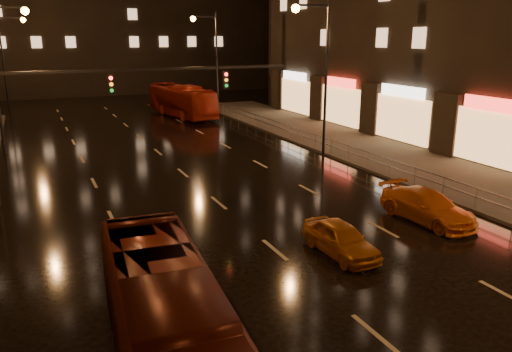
{
  "coord_description": "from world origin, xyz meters",
  "views": [
    {
      "loc": [
        -7.79,
        -5.37,
        7.7
      ],
      "look_at": [
        -0.09,
        11.5,
        2.5
      ],
      "focal_mm": 35.0,
      "sensor_mm": 36.0,
      "label": 1
    }
  ],
  "objects_px": {
    "bus_red": "(169,333)",
    "taxi_near": "(341,239)",
    "taxi_far": "(427,206)",
    "bus_curb": "(181,101)"
  },
  "relations": [
    {
      "from": "bus_curb",
      "to": "taxi_near",
      "type": "xyz_separation_m",
      "value": [
        -4.06,
        -34.14,
        -0.94
      ]
    },
    {
      "from": "bus_curb",
      "to": "bus_red",
      "type": "bearing_deg",
      "value": -114.31
    },
    {
      "from": "taxi_far",
      "to": "bus_red",
      "type": "bearing_deg",
      "value": -160.1
    },
    {
      "from": "bus_red",
      "to": "taxi_near",
      "type": "height_order",
      "value": "bus_red"
    },
    {
      "from": "bus_red",
      "to": "taxi_far",
      "type": "bearing_deg",
      "value": 28.82
    },
    {
      "from": "taxi_near",
      "to": "taxi_far",
      "type": "distance_m",
      "value": 5.49
    },
    {
      "from": "bus_curb",
      "to": "taxi_far",
      "type": "height_order",
      "value": "bus_curb"
    },
    {
      "from": "bus_red",
      "to": "taxi_near",
      "type": "bearing_deg",
      "value": 35.1
    },
    {
      "from": "taxi_near",
      "to": "taxi_far",
      "type": "height_order",
      "value": "taxi_far"
    },
    {
      "from": "bus_red",
      "to": "bus_curb",
      "type": "bearing_deg",
      "value": 78.01
    }
  ]
}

